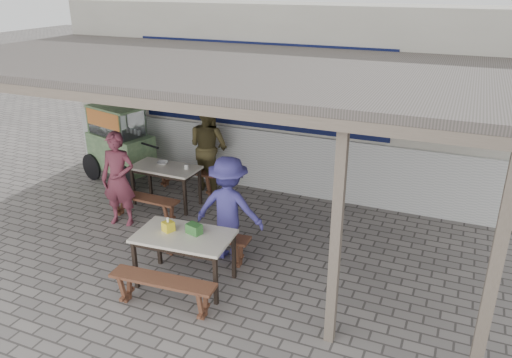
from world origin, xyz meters
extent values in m
plane|color=slate|center=(0.00, 0.00, 0.00)|extent=(60.00, 60.00, 0.00)
cube|color=beige|center=(0.00, 3.60, 1.75)|extent=(9.00, 1.20, 3.50)
cube|color=silver|center=(0.00, 2.97, 0.60)|extent=(9.00, 0.10, 1.20)
cube|color=#0F1546|center=(-0.20, 2.98, 2.05)|extent=(5.00, 0.03, 1.60)
cube|color=#544C48|center=(0.00, 1.00, 2.75)|extent=(9.00, 4.20, 0.12)
cube|color=#716256|center=(0.00, -1.05, 2.65)|extent=(9.00, 0.12, 0.12)
cube|color=#716256|center=(3.90, -1.00, 1.35)|extent=(0.12, 0.12, 2.70)
cube|color=#716256|center=(2.35, -0.90, 1.35)|extent=(0.11, 0.11, 2.70)
cube|color=beige|center=(-1.43, 1.55, 0.73)|extent=(1.25, 0.66, 0.04)
cube|color=black|center=(-1.43, 1.55, 0.67)|extent=(1.15, 0.56, 0.06)
cube|color=black|center=(-2.00, 1.31, 0.35)|extent=(0.05, 0.05, 0.71)
cube|color=black|center=(-0.88, 1.28, 0.35)|extent=(0.05, 0.05, 0.71)
cube|color=black|center=(-1.99, 1.83, 0.35)|extent=(0.05, 0.05, 0.71)
cube|color=black|center=(-0.87, 1.80, 0.35)|extent=(0.05, 0.05, 0.71)
cube|color=brown|center=(-1.45, 0.84, 0.43)|extent=(1.34, 0.31, 0.04)
cube|color=brown|center=(-1.97, 0.85, 0.21)|extent=(0.06, 0.28, 0.41)
cube|color=brown|center=(-0.93, 0.83, 0.21)|extent=(0.06, 0.28, 0.41)
cube|color=brown|center=(-1.42, 2.27, 0.43)|extent=(1.34, 0.31, 0.04)
cube|color=brown|center=(-1.94, 2.28, 0.21)|extent=(0.06, 0.28, 0.41)
cube|color=brown|center=(-0.90, 2.26, 0.21)|extent=(0.06, 0.28, 0.41)
cube|color=beige|center=(0.21, -0.54, 0.73)|extent=(1.35, 0.86, 0.04)
cube|color=black|center=(0.21, -0.54, 0.67)|extent=(1.24, 0.75, 0.06)
cube|color=black|center=(-0.35, -0.91, 0.35)|extent=(0.05, 0.05, 0.71)
cube|color=black|center=(0.82, -0.82, 0.35)|extent=(0.05, 0.05, 0.71)
cube|color=black|center=(-0.40, -0.26, 0.35)|extent=(0.05, 0.05, 0.71)
cube|color=black|center=(0.77, -0.17, 0.35)|extent=(0.05, 0.05, 0.71)
cube|color=brown|center=(0.26, -1.17, 0.43)|extent=(1.41, 0.39, 0.04)
cube|color=brown|center=(-0.29, -1.21, 0.21)|extent=(0.07, 0.28, 0.41)
cube|color=brown|center=(0.80, -1.13, 0.21)|extent=(0.07, 0.28, 0.41)
cube|color=brown|center=(0.16, 0.09, 0.43)|extent=(1.41, 0.39, 0.04)
cube|color=brown|center=(-0.39, 0.05, 0.21)|extent=(0.07, 0.28, 0.41)
cube|color=brown|center=(0.70, 0.13, 0.21)|extent=(0.07, 0.28, 0.41)
cube|color=#85A970|center=(-2.90, 2.20, 0.65)|extent=(1.49, 1.03, 0.70)
cube|color=#85A970|center=(-2.90, 2.20, 0.28)|extent=(1.43, 0.98, 0.05)
cylinder|color=black|center=(-3.53, 1.98, 0.28)|extent=(0.55, 0.20, 0.56)
cylinder|color=black|center=(-2.47, 1.69, 0.28)|extent=(0.55, 0.20, 0.56)
cube|color=silver|center=(-2.95, 2.21, 1.28)|extent=(1.22, 0.87, 0.55)
cube|color=#85A970|center=(-2.95, 2.21, 1.55)|extent=(1.27, 0.92, 0.04)
cube|color=#E95E36|center=(-3.03, 1.90, 1.37)|extent=(0.97, 0.28, 0.32)
cylinder|color=black|center=(-2.13, 1.99, 0.95)|extent=(0.69, 0.22, 0.04)
imported|color=brown|center=(-1.73, 0.60, 0.81)|extent=(0.65, 0.49, 1.63)
imported|color=#4D4324|center=(-1.05, 2.52, 0.89)|extent=(1.02, 0.90, 1.77)
imported|color=#403B8E|center=(0.45, 0.34, 0.80)|extent=(1.09, 0.70, 1.59)
cube|color=yellow|center=(-0.04, -0.53, 0.82)|extent=(0.18, 0.18, 0.14)
cube|color=#346F31|center=(0.32, -0.45, 0.82)|extent=(0.23, 0.18, 0.14)
cylinder|color=silver|center=(-1.01, 1.61, 0.79)|extent=(0.07, 0.07, 0.08)
imported|color=silver|center=(-1.54, 1.64, 0.77)|extent=(0.26, 0.26, 0.05)
camera|label=1|loc=(3.41, -5.58, 3.95)|focal=35.00mm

